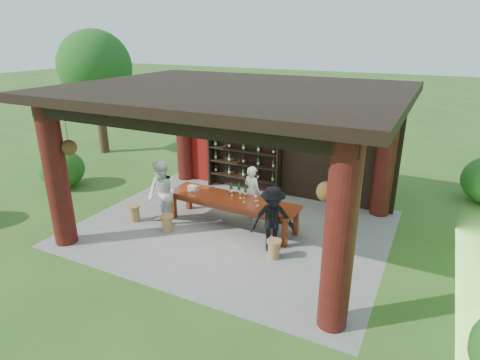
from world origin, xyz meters
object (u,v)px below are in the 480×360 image
at_px(stool_far_left, 134,213).
at_px(napkin_basket, 193,188).
at_px(wine_shelf, 244,158).
at_px(guest_woman, 162,194).
at_px(stool_near_right, 274,249).
at_px(tasting_table, 232,203).
at_px(guest_man, 273,219).
at_px(stool_near_left, 167,223).
at_px(host, 252,193).

height_order(stool_far_left, napkin_basket, napkin_basket).
xyz_separation_m(wine_shelf, guest_woman, (-0.71, -3.12, -0.20)).
height_order(stool_near_right, napkin_basket, napkin_basket).
bearing_deg(wine_shelf, tasting_table, -70.20).
height_order(wine_shelf, napkin_basket, wine_shelf).
xyz_separation_m(guest_woman, guest_man, (2.93, 0.10, -0.09)).
distance_m(tasting_table, stool_near_right, 1.86).
height_order(tasting_table, guest_man, guest_man).
bearing_deg(napkin_basket, wine_shelf, 82.98).
height_order(stool_near_left, stool_near_right, stool_near_left).
distance_m(tasting_table, host, 0.68).
height_order(guest_woman, napkin_basket, guest_woman).
relative_size(stool_near_left, guest_man, 0.28).
bearing_deg(napkin_basket, stool_far_left, -144.38).
height_order(wine_shelf, guest_man, wine_shelf).
bearing_deg(tasting_table, wine_shelf, 109.80).
relative_size(tasting_table, stool_near_left, 8.02).
bearing_deg(stool_near_right, stool_far_left, 179.07).
distance_m(guest_man, napkin_basket, 2.59).
relative_size(host, napkin_basket, 5.58).
distance_m(wine_shelf, stool_far_left, 3.70).
xyz_separation_m(stool_near_left, napkin_basket, (0.14, 1.00, 0.59)).
distance_m(stool_near_right, guest_woman, 3.17).
xyz_separation_m(host, napkin_basket, (-1.41, -0.62, 0.10)).
xyz_separation_m(stool_far_left, host, (2.66, 1.52, 0.50)).
distance_m(guest_woman, napkin_basket, 0.87).
height_order(host, guest_woman, guest_woman).
bearing_deg(napkin_basket, stool_near_right, -19.83).
distance_m(stool_far_left, guest_woman, 1.05).
bearing_deg(stool_near_left, guest_woman, 139.36).
bearing_deg(stool_near_right, guest_man, 119.76).
relative_size(wine_shelf, tasting_table, 0.69).
bearing_deg(host, stool_far_left, 46.76).
bearing_deg(stool_far_left, host, 29.66).
relative_size(host, guest_man, 0.95).
xyz_separation_m(wine_shelf, stool_near_right, (2.39, -3.32, -0.82)).
bearing_deg(stool_far_left, tasting_table, 20.69).
bearing_deg(guest_woman, host, 56.44).
distance_m(tasting_table, napkin_basket, 1.15).
distance_m(stool_near_left, guest_woman, 0.73).
height_order(tasting_table, napkin_basket, napkin_basket).
bearing_deg(tasting_table, guest_woman, -153.96).
height_order(tasting_table, stool_near_right, tasting_table).
xyz_separation_m(tasting_table, napkin_basket, (-1.14, -0.00, 0.19)).
distance_m(stool_near_left, guest_man, 2.72).
height_order(tasting_table, stool_near_left, tasting_table).
height_order(tasting_table, guest_woman, guest_woman).
xyz_separation_m(stool_near_right, stool_far_left, (-3.94, 0.06, 0.00)).
relative_size(wine_shelf, stool_far_left, 5.47).
height_order(stool_near_right, guest_woman, guest_woman).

